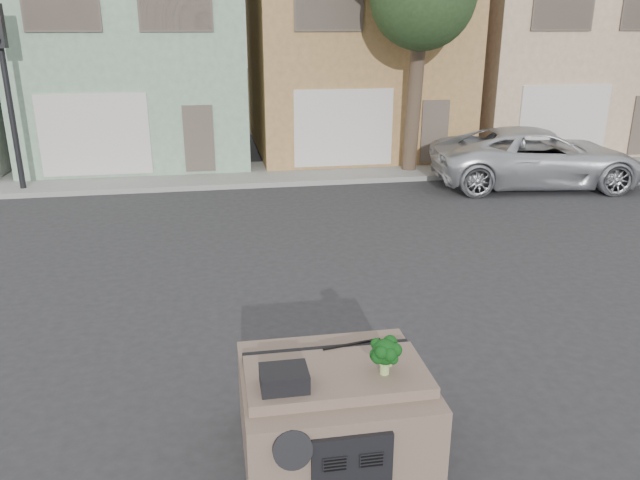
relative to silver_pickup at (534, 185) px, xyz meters
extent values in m
plane|color=#303033|center=(-8.23, -7.90, 0.00)|extent=(120.00, 120.00, 0.00)
cube|color=gray|center=(-8.23, 2.60, 0.07)|extent=(40.00, 3.00, 0.15)
cube|color=#89AD8D|center=(-11.73, 6.60, 3.77)|extent=(7.20, 8.20, 7.55)
cube|color=#AA804A|center=(-4.23, 6.60, 3.77)|extent=(7.20, 8.20, 7.55)
cube|color=tan|center=(3.27, 6.60, 3.77)|extent=(7.20, 8.20, 7.55)
imported|color=silver|center=(0.00, 0.00, 0.00)|extent=(6.42, 3.57, 1.70)
cube|color=black|center=(-14.73, 1.60, 2.55)|extent=(0.40, 0.40, 5.10)
cube|color=#263D1D|center=(-3.23, 1.90, 4.25)|extent=(4.40, 4.00, 8.50)
cube|color=#766051|center=(-8.23, -10.90, 0.56)|extent=(2.00, 1.80, 1.12)
cube|color=black|center=(-8.81, -11.25, 1.22)|extent=(0.48, 0.38, 0.20)
cube|color=black|center=(-7.95, -10.52, 1.13)|extent=(0.69, 0.15, 0.02)
cube|color=#0C340E|center=(-7.75, -11.18, 1.32)|extent=(0.33, 0.33, 0.40)
camera|label=1|loc=(-9.39, -16.66, 4.59)|focal=35.00mm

